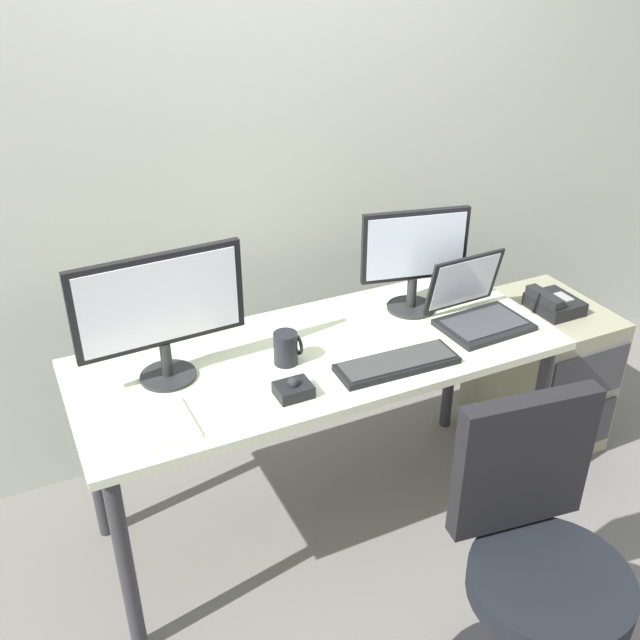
% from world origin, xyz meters
% --- Properties ---
extents(ground_plane, '(8.00, 8.00, 0.00)m').
position_xyz_m(ground_plane, '(0.00, 0.00, 0.00)').
color(ground_plane, slate).
extents(back_wall, '(6.00, 0.10, 2.80)m').
position_xyz_m(back_wall, '(0.00, 0.68, 1.40)').
color(back_wall, beige).
rests_on(back_wall, ground).
extents(desk, '(1.66, 0.67, 0.75)m').
position_xyz_m(desk, '(0.00, 0.00, 0.67)').
color(desk, beige).
rests_on(desk, ground).
extents(file_cabinet, '(0.42, 0.53, 0.63)m').
position_xyz_m(file_cabinet, '(1.09, 0.07, 0.32)').
color(file_cabinet, gray).
rests_on(file_cabinet, ground).
extents(desk_phone, '(0.17, 0.20, 0.09)m').
position_xyz_m(desk_phone, '(1.08, 0.05, 0.67)').
color(desk_phone, black).
rests_on(desk_phone, file_cabinet).
extents(office_chair, '(0.52, 0.52, 0.96)m').
position_xyz_m(office_chair, '(0.23, -0.89, 0.44)').
color(office_chair, black).
rests_on(office_chair, ground).
extents(monitor_main, '(0.53, 0.18, 0.43)m').
position_xyz_m(monitor_main, '(-0.51, 0.06, 1.01)').
color(monitor_main, '#262628').
rests_on(monitor_main, desk).
extents(monitor_side, '(0.39, 0.18, 0.39)m').
position_xyz_m(monitor_side, '(0.44, 0.12, 0.98)').
color(monitor_side, '#262628').
rests_on(monitor_side, desk).
extents(keyboard, '(0.41, 0.15, 0.03)m').
position_xyz_m(keyboard, '(0.18, -0.20, 0.77)').
color(keyboard, black).
rests_on(keyboard, desk).
extents(laptop, '(0.32, 0.29, 0.24)m').
position_xyz_m(laptop, '(0.60, -0.06, 0.81)').
color(laptop, black).
rests_on(laptop, desk).
extents(trackball_mouse, '(0.11, 0.09, 0.07)m').
position_xyz_m(trackball_mouse, '(-0.19, -0.20, 0.78)').
color(trackball_mouse, black).
rests_on(trackball_mouse, desk).
extents(coffee_mug, '(0.09, 0.08, 0.11)m').
position_xyz_m(coffee_mug, '(-0.13, -0.02, 0.81)').
color(coffee_mug, black).
rests_on(coffee_mug, desk).
extents(paper_notepad, '(0.15, 0.21, 0.01)m').
position_xyz_m(paper_notepad, '(-0.58, -0.18, 0.76)').
color(paper_notepad, white).
rests_on(paper_notepad, desk).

